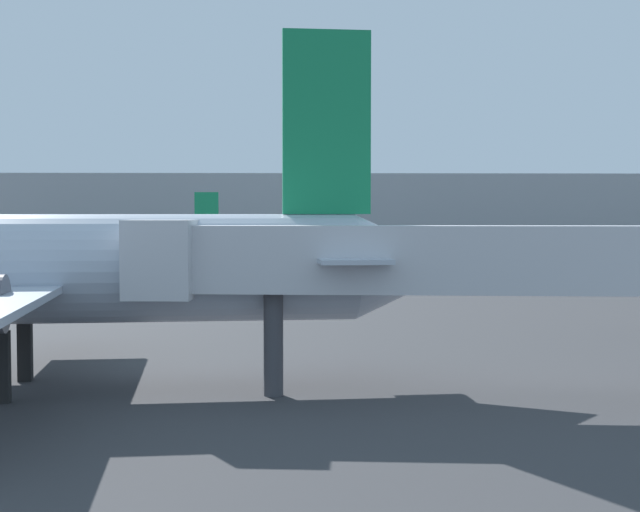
% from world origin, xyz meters
% --- Properties ---
extents(airplane_far_left, '(23.60, 21.74, 8.48)m').
position_xyz_m(airplane_far_left, '(-2.95, 83.58, 2.76)').
color(airplane_far_left, silver).
rests_on(airplane_far_left, ground_plane).
extents(jet_bridge, '(22.19, 4.19, 6.31)m').
position_xyz_m(jet_bridge, '(1.86, 21.54, 4.80)').
color(jet_bridge, silver).
rests_on(jet_bridge, ground_plane).
extents(terminal_building, '(93.77, 22.78, 11.33)m').
position_xyz_m(terminal_building, '(4.33, 118.69, 5.66)').
color(terminal_building, '#999EA3').
rests_on(terminal_building, ground_plane).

